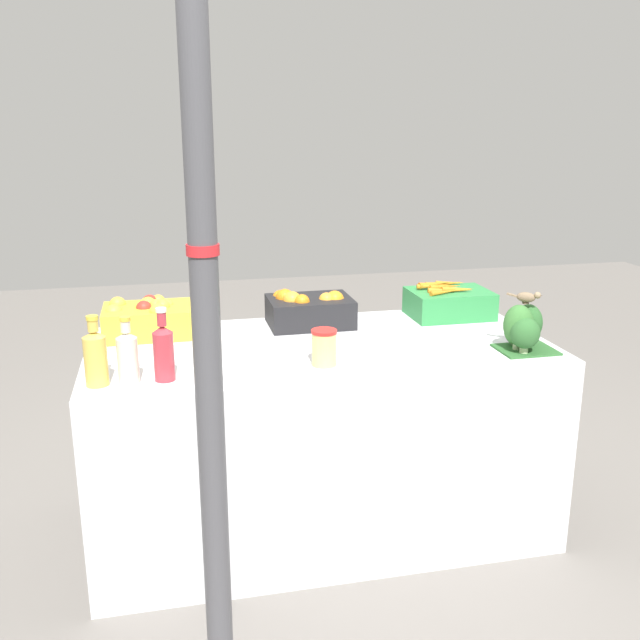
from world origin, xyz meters
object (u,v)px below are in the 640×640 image
juice_bottle_golden (95,356)px  sparrow_bird (527,297)px  orange_crate (309,309)px  juice_bottle_cloudy (128,356)px  carrot_crate (449,302)px  pickle_jar (324,347)px  juice_bottle_ruby (164,351)px  support_pole (204,267)px  broccoli_pile (522,328)px  apple_crate (147,318)px

juice_bottle_golden → sparrow_bird: bearing=1.4°
orange_crate → juice_bottle_cloudy: juice_bottle_cloudy is taller
carrot_crate → juice_bottle_cloudy: juice_bottle_cloudy is taller
pickle_jar → orange_crate: bearing=84.3°
juice_bottle_golden → pickle_jar: juice_bottle_golden is taller
carrot_crate → juice_bottle_ruby: (-1.29, -0.57, 0.04)m
support_pole → pickle_jar: bearing=47.5°
carrot_crate → juice_bottle_cloudy: (-1.41, -0.57, 0.03)m
support_pole → broccoli_pile: 1.40m
broccoli_pile → pickle_jar: broccoli_pile is taller
support_pole → juice_bottle_ruby: (-0.12, 0.46, -0.38)m
apple_crate → support_pole: bearing=-79.8°
juice_bottle_cloudy → juice_bottle_ruby: bearing=-0.0°
broccoli_pile → juice_bottle_cloudy: juice_bottle_cloudy is taller
juice_bottle_ruby → apple_crate: bearing=96.2°
apple_crate → broccoli_pile: size_ratio=1.65×
orange_crate → sparrow_bird: (0.75, -0.53, 0.14)m
apple_crate → juice_bottle_ruby: bearing=-83.8°
support_pole → juice_bottle_cloudy: 0.65m
juice_bottle_cloudy → pickle_jar: (0.70, 0.03, -0.03)m
pickle_jar → sparrow_bird: 0.82m
apple_crate → orange_crate: bearing=-0.3°
juice_bottle_golden → sparrow_bird: juice_bottle_golden is taller
juice_bottle_golden → sparrow_bird: size_ratio=2.13×
apple_crate → orange_crate: (0.69, -0.00, -0.00)m
orange_crate → apple_crate: bearing=179.7°
pickle_jar → apple_crate: bearing=139.9°
carrot_crate → juice_bottle_golden: size_ratio=1.48×
broccoli_pile → sparrow_bird: sparrow_bird is taller
juice_bottle_golden → sparrow_bird: 1.61m
apple_crate → pickle_jar: bearing=-40.1°
support_pole → juice_bottle_cloudy: size_ratio=11.05×
apple_crate → broccoli_pile: (1.44, -0.53, 0.01)m
juice_bottle_cloudy → apple_crate: bearing=84.1°
sparrow_bird → orange_crate: bearing=-178.1°
carrot_crate → juice_bottle_ruby: bearing=-156.1°
juice_bottle_ruby → carrot_crate: bearing=23.9°
broccoli_pile → orange_crate: bearing=144.5°
pickle_jar → sparrow_bird: sparrow_bird is taller
apple_crate → carrot_crate: bearing=-0.1°
apple_crate → pickle_jar: apple_crate is taller
carrot_crate → juice_bottle_golden: 1.62m
orange_crate → pickle_jar: (-0.05, -0.53, -0.00)m
support_pole → juice_bottle_cloudy: (-0.24, 0.46, -0.39)m
apple_crate → juice_bottle_cloudy: (-0.06, -0.57, 0.02)m
juice_bottle_cloudy → juice_bottle_ruby: 0.12m
orange_crate → juice_bottle_cloudy: size_ratio=1.54×
carrot_crate → juice_bottle_cloudy: bearing=-158.0°
carrot_crate → pickle_jar: size_ratio=2.69×
support_pole → pickle_jar: size_ratio=19.27×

